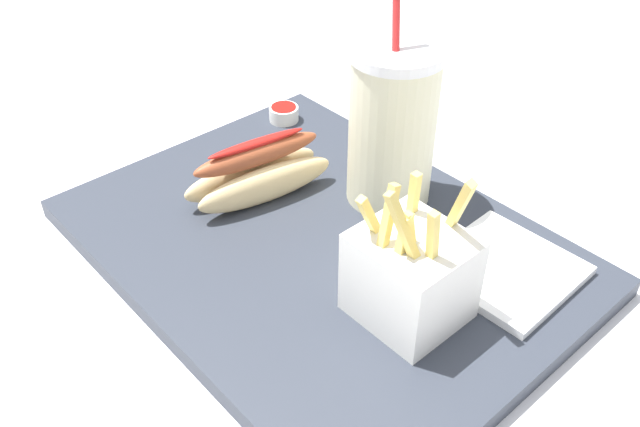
{
  "coord_description": "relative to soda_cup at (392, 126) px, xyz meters",
  "views": [
    {
      "loc": [
        -0.38,
        0.34,
        0.45
      ],
      "look_at": [
        0.0,
        0.0,
        0.05
      ],
      "focal_mm": 38.6,
      "sensor_mm": 36.0,
      "label": 1
    }
  ],
  "objects": [
    {
      "name": "ground_plane",
      "position": [
        -0.01,
        0.1,
        -0.11
      ],
      "size": [
        2.4,
        2.4,
        0.02
      ],
      "primitive_type": "cube",
      "color": "silver"
    },
    {
      "name": "food_tray",
      "position": [
        -0.01,
        0.1,
        -0.09
      ],
      "size": [
        0.48,
        0.36,
        0.02
      ],
      "primitive_type": "cube",
      "color": "#2D333D",
      "rests_on": "ground_plane"
    },
    {
      "name": "soda_cup",
      "position": [
        0.0,
        0.0,
        0.0
      ],
      "size": [
        0.09,
        0.09,
        0.25
      ],
      "color": "beige",
      "rests_on": "food_tray"
    },
    {
      "name": "fries_basket",
      "position": [
        -0.13,
        0.11,
        -0.04
      ],
      "size": [
        0.09,
        0.08,
        0.15
      ],
      "color": "white",
      "rests_on": "food_tray"
    },
    {
      "name": "hot_dog_1",
      "position": [
        0.09,
        0.1,
        -0.06
      ],
      "size": [
        0.07,
        0.16,
        0.07
      ],
      "color": "#E5C689",
      "rests_on": "food_tray"
    },
    {
      "name": "ketchup_cup_1",
      "position": [
        0.19,
        -0.02,
        -0.07
      ],
      "size": [
        0.04,
        0.04,
        0.02
      ],
      "color": "white",
      "rests_on": "food_tray"
    },
    {
      "name": "napkin_stack",
      "position": [
        -0.15,
        0.01,
        -0.08
      ],
      "size": [
        0.12,
        0.12,
        0.01
      ],
      "primitive_type": "cube",
      "rotation": [
        0.0,
        0.0,
        0.03
      ],
      "color": "white",
      "rests_on": "food_tray"
    }
  ]
}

